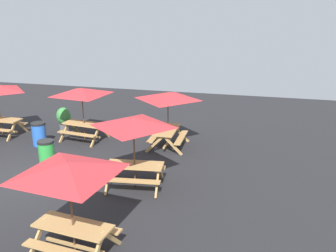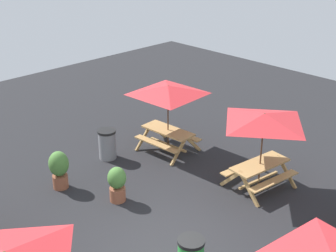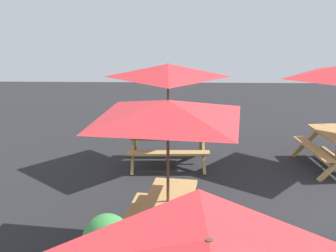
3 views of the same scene
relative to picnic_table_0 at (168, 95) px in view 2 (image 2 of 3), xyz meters
The scene contains 5 objects.
picnic_table_0 is the anchor object (origin of this frame).
picnic_table_2 3.49m from the picnic_table_0, 86.09° to the right, with size 2.24×2.24×2.34m.
trash_bin_gray 2.51m from the picnic_table_0, 150.29° to the left, with size 0.59×0.59×0.98m.
potted_plant_0 3.63m from the picnic_table_0, 159.07° to the right, with size 0.51×0.51×1.02m.
potted_plant_2 4.12m from the picnic_table_0, behind, with size 0.57×0.57×1.15m.
Camera 2 is at (-6.15, -6.19, 7.10)m, focal length 50.00 mm.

